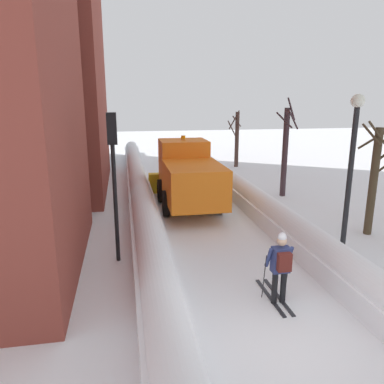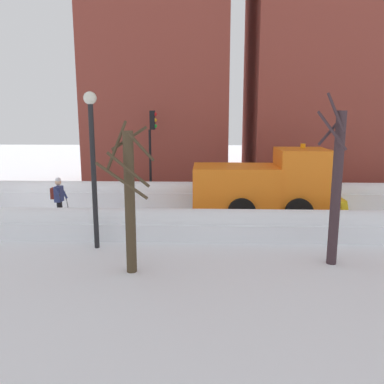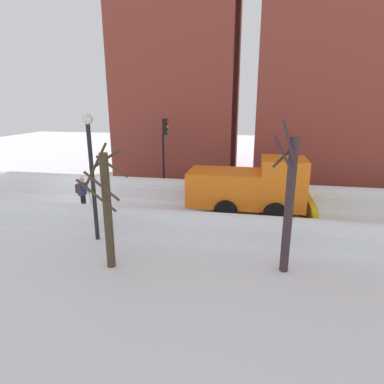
% 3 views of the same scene
% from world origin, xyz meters
% --- Properties ---
extents(ground_plane, '(80.00, 80.00, 0.00)m').
position_xyz_m(ground_plane, '(0.00, 10.00, 0.00)').
color(ground_plane, white).
extents(snowbank_left, '(1.10, 36.00, 1.17)m').
position_xyz_m(snowbank_left, '(-2.45, 10.00, 0.53)').
color(snowbank_left, white).
rests_on(snowbank_left, ground).
extents(snowbank_right, '(1.10, 36.00, 1.04)m').
position_xyz_m(snowbank_right, '(2.45, 10.00, 0.46)').
color(snowbank_right, white).
rests_on(snowbank_right, ground).
extents(building_concrete_far, '(6.65, 7.10, 21.63)m').
position_xyz_m(building_concrete_far, '(-8.17, 24.47, 10.82)').
color(building_concrete_far, '#9EA0A5').
rests_on(building_concrete_far, ground).
extents(plow_truck, '(3.20, 5.98, 3.12)m').
position_xyz_m(plow_truck, '(-0.33, 9.96, 1.48)').
color(plow_truck, orange).
rests_on(plow_truck, ground).
extents(skier, '(0.62, 1.80, 1.81)m').
position_xyz_m(skier, '(0.42, 1.55, 1.00)').
color(skier, black).
rests_on(skier, ground).
extents(traffic_light_pole, '(0.28, 0.42, 4.44)m').
position_xyz_m(traffic_light_pole, '(-3.42, 4.83, 3.11)').
color(traffic_light_pole, black).
rests_on(traffic_light_pole, ground).
extents(street_lamp, '(0.40, 0.40, 4.95)m').
position_xyz_m(street_lamp, '(3.59, 3.92, 3.16)').
color(street_lamp, black).
rests_on(street_lamp, ground).
extents(bare_tree_near, '(1.26, 1.42, 4.11)m').
position_xyz_m(bare_tree_near, '(5.56, 5.42, 2.09)').
color(bare_tree_near, '#443624').
rests_on(bare_tree_near, ground).
extents(bare_tree_mid, '(1.14, 0.78, 4.86)m').
position_xyz_m(bare_tree_mid, '(4.73, 11.10, 2.30)').
color(bare_tree_mid, '#39292D').
rests_on(bare_tree_mid, ground).
extents(bare_tree_far, '(0.90, 1.28, 3.97)m').
position_xyz_m(bare_tree_far, '(4.81, 19.45, 2.03)').
color(bare_tree_far, '#44302A').
rests_on(bare_tree_far, ground).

